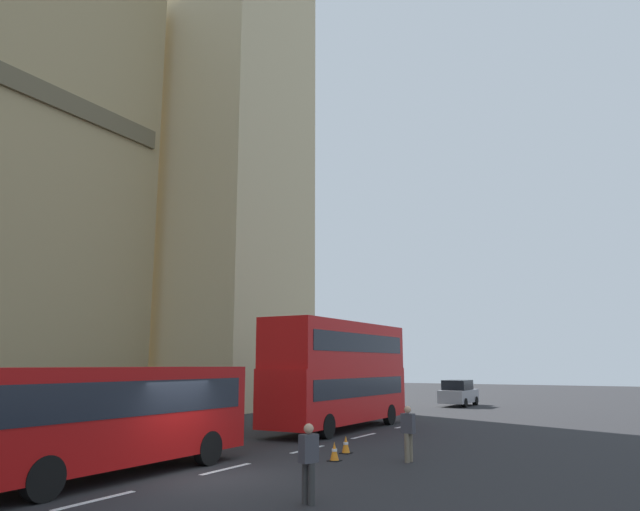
{
  "coord_description": "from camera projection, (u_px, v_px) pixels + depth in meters",
  "views": [
    {
      "loc": [
        -12.87,
        -11.18,
        2.97
      ],
      "look_at": [
        14.76,
        4.55,
        8.85
      ],
      "focal_mm": 33.13,
      "sensor_mm": 36.0,
      "label": 1
    }
  ],
  "objects": [
    {
      "name": "ground_plane",
      "position": [
        196.0,
        476.0,
        15.9
      ],
      "size": [
        160.0,
        160.0,
        0.0
      ],
      "primitive_type": "plane",
      "color": "#262628"
    },
    {
      "name": "lane_centre_marking",
      "position": [
        226.0,
        469.0,
        17.0
      ],
      "size": [
        29.8,
        0.16,
        0.01
      ],
      "color": "silver",
      "rests_on": "ground_plane"
    },
    {
      "name": "double_decker_bus",
      "position": [
        339.0,
        370.0,
        27.68
      ],
      "size": [
        10.09,
        2.54,
        4.9
      ],
      "color": "red",
      "rests_on": "ground_plane"
    },
    {
      "name": "sedan_lead",
      "position": [
        459.0,
        393.0,
        43.03
      ],
      "size": [
        4.4,
        1.86,
        1.85
      ],
      "color": "gray",
      "rests_on": "ground_plane"
    },
    {
      "name": "traffic_cone_west",
      "position": [
        334.0,
        452.0,
        18.46
      ],
      "size": [
        0.36,
        0.36,
        0.58
      ],
      "color": "black",
      "rests_on": "ground_plane"
    },
    {
      "name": "traffic_cone_middle",
      "position": [
        346.0,
        445.0,
        20.04
      ],
      "size": [
        0.36,
        0.36,
        0.58
      ],
      "color": "black",
      "rests_on": "ground_plane"
    },
    {
      "name": "pedestrian_near_cones",
      "position": [
        309.0,
        460.0,
        12.87
      ],
      "size": [
        0.46,
        0.36,
        1.69
      ],
      "color": "#333333",
      "rests_on": "ground_plane"
    },
    {
      "name": "pedestrian_by_kerb",
      "position": [
        408.0,
        432.0,
        18.37
      ],
      "size": [
        0.36,
        0.43,
        1.69
      ],
      "color": "#726651",
      "rests_on": "ground_plane"
    }
  ]
}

